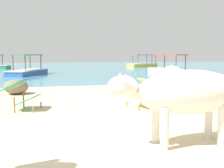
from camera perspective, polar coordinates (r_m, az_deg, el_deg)
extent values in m
cube|color=#CCB78E|center=(3.76, 9.09, -13.21)|extent=(18.00, 14.00, 0.04)
cube|color=teal|center=(25.33, -10.70, 3.47)|extent=(60.00, 36.00, 0.03)
cylinder|color=silver|center=(3.48, 11.57, -9.66)|extent=(0.11, 0.11, 0.56)
cylinder|color=silver|center=(3.76, 9.61, -8.41)|extent=(0.11, 0.11, 0.56)
cylinder|color=silver|center=(3.90, 23.11, -8.33)|extent=(0.11, 0.11, 0.56)
cylinder|color=silver|center=(4.15, 20.57, -7.34)|extent=(0.11, 0.11, 0.56)
ellipsoid|color=silver|center=(3.72, 16.70, -1.70)|extent=(1.55, 0.61, 0.61)
ellipsoid|color=silver|center=(3.35, 2.37, -0.55)|extent=(0.42, 0.26, 0.29)
cone|color=silver|center=(3.20, 3.04, 1.33)|extent=(0.10, 0.10, 0.10)
cone|color=silver|center=(3.47, 1.78, 1.75)|extent=(0.10, 0.10, 0.10)
ellipsoid|color=silver|center=(3.57, 13.06, 2.28)|extent=(0.29, 0.25, 0.20)
cylinder|color=olive|center=(6.30, -15.39, -4.48)|extent=(0.04, 0.04, 0.14)
cylinder|color=olive|center=(5.81, -16.98, -5.43)|extent=(0.04, 0.04, 0.14)
cylinder|color=olive|center=(6.42, -18.94, -3.49)|extent=(0.04, 0.04, 0.34)
cylinder|color=olive|center=(5.95, -20.78, -4.33)|extent=(0.04, 0.04, 0.34)
cube|color=#339356|center=(6.09, -18.05, -3.31)|extent=(0.56, 0.62, 0.21)
cube|color=#339356|center=(6.17, -20.88, -0.23)|extent=(0.59, 0.63, 0.23)
cylinder|color=olive|center=(5.79, 5.98, -5.22)|extent=(0.04, 0.04, 0.14)
cylinder|color=olive|center=(6.22, 3.26, -4.39)|extent=(0.04, 0.04, 0.14)
cylinder|color=olive|center=(6.02, 9.25, -3.87)|extent=(0.04, 0.04, 0.34)
cylinder|color=olive|center=(6.43, 6.41, -3.16)|extent=(0.04, 0.04, 0.34)
cube|color=#EFD14C|center=(6.09, 6.22, -3.03)|extent=(0.55, 0.61, 0.21)
cube|color=#EFD14C|center=(6.23, 8.62, 0.18)|extent=(0.58, 0.62, 0.23)
ellipsoid|color=gray|center=(8.14, 6.51, -1.26)|extent=(0.71, 0.73, 0.30)
ellipsoid|color=#756651|center=(8.70, -20.41, -0.58)|extent=(0.84, 0.84, 0.47)
ellipsoid|color=gray|center=(9.61, 12.00, 0.11)|extent=(0.87, 0.94, 0.40)
cube|color=gold|center=(28.04, 6.73, 4.14)|extent=(3.72, 2.56, 0.28)
cube|color=white|center=(28.04, 6.74, 4.46)|extent=(3.81, 2.64, 0.04)
cylinder|color=brown|center=(26.98, 5.75, 5.37)|extent=(0.06, 0.06, 0.95)
cylinder|color=brown|center=(27.53, 4.61, 5.40)|extent=(0.06, 0.06, 0.95)
cylinder|color=brown|center=(28.56, 8.81, 5.38)|extent=(0.06, 0.06, 0.95)
cylinder|color=brown|center=(29.08, 7.67, 5.42)|extent=(0.06, 0.06, 0.95)
cube|color=#3D66C6|center=(28.02, 6.76, 6.43)|extent=(2.68, 1.94, 0.06)
cube|color=white|center=(17.91, 12.62, 2.72)|extent=(1.84, 3.75, 0.28)
cube|color=white|center=(17.90, 12.64, 3.23)|extent=(1.91, 3.83, 0.04)
cylinder|color=brown|center=(18.51, 9.64, 4.81)|extent=(0.06, 0.06, 0.95)
cylinder|color=brown|center=(18.97, 11.53, 4.81)|extent=(0.06, 0.06, 0.95)
cylinder|color=brown|center=(16.80, 13.96, 4.55)|extent=(0.06, 0.06, 0.95)
cylinder|color=brown|center=(17.31, 15.91, 4.54)|extent=(0.06, 0.06, 0.95)
cube|color=red|center=(17.87, 12.71, 6.30)|extent=(1.45, 2.66, 0.06)
cube|color=#3866B7|center=(17.23, -18.03, 2.42)|extent=(2.41, 3.74, 0.28)
cube|color=white|center=(17.22, -18.05, 2.95)|extent=(2.49, 3.83, 0.04)
cylinder|color=brown|center=(16.07, -18.63, 4.32)|extent=(0.06, 0.06, 0.95)
cylinder|color=brown|center=(16.44, -21.01, 4.27)|extent=(0.06, 0.06, 0.95)
cylinder|color=brown|center=(18.01, -15.45, 4.62)|extent=(0.06, 0.06, 0.95)
cylinder|color=brown|center=(18.34, -17.65, 4.58)|extent=(0.06, 0.06, 0.95)
cube|color=#339356|center=(17.19, -18.16, 6.14)|extent=(1.84, 2.69, 0.06)
cylinder|color=brown|center=(25.85, -23.06, 4.84)|extent=(0.06, 0.06, 0.95)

